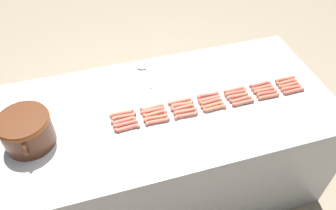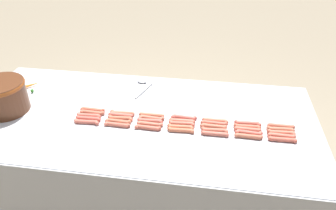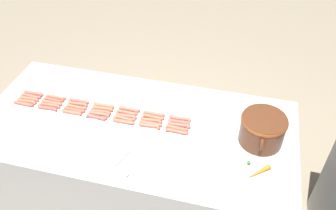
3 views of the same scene
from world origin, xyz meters
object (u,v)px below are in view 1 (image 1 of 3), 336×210
object	(u,v)px
hot_dog_17	(211,102)
hot_dog_33	(152,107)
hot_dog_29	(260,84)
hot_dog_32	(179,101)
hot_dog_1	(269,96)
hot_dog_13	(126,124)
hot_dog_5	(158,121)
hot_dog_31	(208,95)
hot_dog_12	(155,118)
hot_dog_11	(185,111)
hot_dog_4	(186,115)
hot_dog_0	(294,91)
hot_dog_14	(289,85)
hot_dog_24	(209,99)
hot_dog_7	(291,88)
hot_dog_8	(267,93)
hot_dog_27	(124,116)
hot_dog_16	(237,96)
hot_dog_21	(286,82)
hot_dog_6	(127,128)
hot_dog_34	(122,113)
hot_dog_10	(212,105)
hot_dog_30	(234,90)
hot_dog_18	(183,108)
carrot	(31,107)
hot_dog_26	(152,110)
serving_spoon	(145,71)
hot_dog_19	(155,114)
hot_dog_23	(235,93)
bean_pot	(26,129)
hot_dog_15	(264,90)
hot_dog_3	(215,108)
hot_dog_2	(243,103)
hot_dog_25	(182,104)
hot_dog_28	(285,79)
hot_dog_9	(241,99)
hot_dog_20	(123,121)
hot_dog_22	(262,88)

from	to	relation	value
hot_dog_17	hot_dog_33	xyz separation A→B (m)	(0.06, 0.37, 0.00)
hot_dog_29	hot_dog_32	distance (m)	0.57
hot_dog_1	hot_dog_13	xyz separation A→B (m)	(0.03, 0.94, 0.00)
hot_dog_5	hot_dog_31	world-z (taller)	same
hot_dog_12	hot_dog_11	bearing A→B (deg)	-89.50
hot_dog_4	hot_dog_5	bearing A→B (deg)	89.54
hot_dog_0	hot_dog_14	size ratio (longest dim) A/B	1.00
hot_dog_24	hot_dog_31	world-z (taller)	same
hot_dog_7	hot_dog_11	distance (m)	0.75
hot_dog_8	hot_dog_29	bearing A→B (deg)	0.65
hot_dog_12	hot_dog_24	world-z (taller)	same
hot_dog_27	hot_dog_31	size ratio (longest dim) A/B	1.00
hot_dog_16	hot_dog_21	distance (m)	0.38
hot_dog_6	hot_dog_33	xyz separation A→B (m)	(0.12, -0.18, 0.00)
hot_dog_8	hot_dog_34	world-z (taller)	same
hot_dog_10	hot_dog_30	world-z (taller)	same
hot_dog_1	hot_dog_29	bearing A→B (deg)	-0.86
hot_dog_12	hot_dog_18	size ratio (longest dim) A/B	1.00
hot_dog_34	hot_dog_5	bearing A→B (deg)	-123.35
hot_dog_16	carrot	bearing A→B (deg)	78.07
hot_dog_33	hot_dog_18	bearing A→B (deg)	-107.46
hot_dog_14	hot_dog_26	xyz separation A→B (m)	(0.03, 0.94, 0.00)
hot_dog_18	hot_dog_26	xyz separation A→B (m)	(0.03, 0.19, 0.00)
hot_dog_34	serving_spoon	xyz separation A→B (m)	(0.37, -0.24, -0.00)
hot_dog_10	hot_dog_17	distance (m)	0.03
hot_dog_13	hot_dog_19	distance (m)	0.19
hot_dog_23	bean_pot	distance (m)	1.30
hot_dog_12	hot_dog_15	size ratio (longest dim) A/B	1.00
hot_dog_3	hot_dog_4	distance (m)	0.19
hot_dog_4	hot_dog_32	distance (m)	0.13
hot_dog_2	hot_dog_18	size ratio (longest dim) A/B	1.00
hot_dog_27	hot_dog_11	bearing A→B (deg)	-99.75
hot_dog_25	hot_dog_28	distance (m)	0.76
hot_dog_3	hot_dog_9	xyz separation A→B (m)	(0.03, -0.19, 0.00)
hot_dog_13	hot_dog_26	bearing A→B (deg)	-71.12
hot_dog_8	carrot	bearing A→B (deg)	78.47
hot_dog_3	hot_dog_33	distance (m)	0.40
hot_dog_18	bean_pot	bearing A→B (deg)	90.08
hot_dog_2	hot_dog_17	world-z (taller)	same
hot_dog_1	hot_dog_20	xyz separation A→B (m)	(0.06, 0.95, 0.00)
hot_dog_8	hot_dog_20	size ratio (longest dim) A/B	1.00
hot_dog_6	hot_dog_14	size ratio (longest dim) A/B	1.00
hot_dog_14	hot_dog_16	xyz separation A→B (m)	(0.00, 0.38, 0.00)
hot_dog_24	hot_dog_25	size ratio (longest dim) A/B	1.00
hot_dog_0	hot_dog_21	world-z (taller)	same
hot_dog_9	hot_dog_33	world-z (taller)	same
serving_spoon	carrot	world-z (taller)	carrot
hot_dog_22	hot_dog_30	bearing A→B (deg)	79.89
hot_dog_31	bean_pot	xyz separation A→B (m)	(-0.06, 1.11, 0.10)
bean_pot	hot_dog_3	bearing A→B (deg)	-93.26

